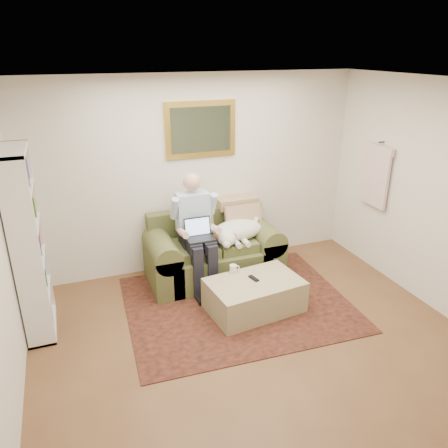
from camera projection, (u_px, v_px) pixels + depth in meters
room_shell at (266, 235)px, 3.96m from camera, size 4.51×5.00×2.61m
rug at (237, 303)px, 5.28m from camera, size 2.71×2.21×0.01m
sofa at (213, 256)px, 5.81m from camera, size 1.73×0.88×1.04m
seated_man at (197, 233)px, 5.43m from camera, size 0.57×0.82×1.46m
laptop at (199, 233)px, 5.36m from camera, size 0.34×0.27×0.24m
sleeping_dog at (238, 230)px, 5.70m from camera, size 0.71×0.45×0.27m
ottoman at (254, 295)px, 5.09m from camera, size 1.13×0.79×0.39m
coffee_mug at (233, 269)px, 5.19m from camera, size 0.08×0.08×0.10m
tv_remote at (254, 278)px, 5.05m from camera, size 0.08×0.16×0.02m
bookshelf at (28, 245)px, 4.48m from camera, size 0.28×0.80×2.00m
wall_mirror at (201, 129)px, 5.59m from camera, size 0.94×0.04×0.72m
hanging_shirt at (376, 173)px, 5.73m from camera, size 0.06×0.52×0.90m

